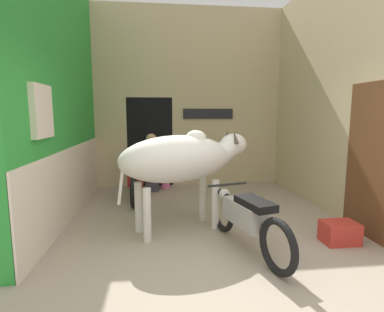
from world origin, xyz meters
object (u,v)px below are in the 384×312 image
Objects in this scene: cow at (182,159)px; motorcycle_far at (137,178)px; plastic_stool at (165,177)px; crate at (340,232)px; shopkeeper_seated at (152,160)px; motorcycle_near at (246,217)px.

motorcycle_far is at bearing 114.66° from cow.
plastic_stool is (-0.19, 2.44, -0.79)m from cow.
crate is at bearing -55.20° from plastic_stool.
shopkeeper_seated is at bearing 64.73° from motorcycle_far.
cow reaches higher than motorcycle_near.
motorcycle_far reaches higher than plastic_stool.
crate is (2.00, -0.71, -0.90)m from cow.
crate is (1.28, 0.04, -0.27)m from motorcycle_near.
motorcycle_near is at bearing -178.02° from crate.
shopkeeper_seated reaches higher than plastic_stool.
shopkeeper_seated is (-1.21, 3.07, 0.25)m from motorcycle_near.
shopkeeper_seated is at bearing 101.86° from cow.
plastic_stool is 1.07× the size of crate.
shopkeeper_seated reaches higher than motorcycle_far.
plastic_stool is (-0.91, 3.20, -0.16)m from motorcycle_near.
cow is 1.65× the size of shopkeeper_seated.
motorcycle_near is 4.16× the size of crate.
motorcycle_near is 1.31m from crate.
motorcycle_near is at bearing -68.51° from shopkeeper_seated.
motorcycle_far is at bearing 139.11° from crate.
motorcycle_near is (0.72, -0.76, -0.62)m from cow.
plastic_stool is at bearing 24.28° from shopkeeper_seated.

